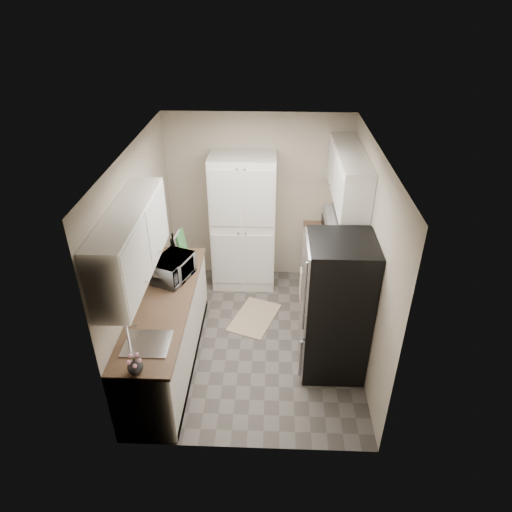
{
  "coord_description": "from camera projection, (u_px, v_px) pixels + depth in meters",
  "views": [
    {
      "loc": [
        0.21,
        -4.47,
        3.98
      ],
      "look_at": [
        0.03,
        0.15,
        1.17
      ],
      "focal_mm": 32.0,
      "sensor_mm": 36.0,
      "label": 1
    }
  ],
  "objects": [
    {
      "name": "pantry_cabinet",
      "position": [
        243.0,
        223.0,
        6.5
      ],
      "size": [
        0.9,
        0.55,
        2.0
      ],
      "primitive_type": "cube",
      "color": "silver",
      "rests_on": "ground"
    },
    {
      "name": "base_cabinet_right",
      "position": [
        325.0,
        263.0,
        6.65
      ],
      "size": [
        0.6,
        0.8,
        0.88
      ],
      "primitive_type": "cube",
      "color": "silver",
      "rests_on": "ground"
    },
    {
      "name": "wine_bottle",
      "position": [
        173.0,
        246.0,
        5.81
      ],
      "size": [
        0.08,
        0.08,
        0.3
      ],
      "primitive_type": "cylinder",
      "color": "black",
      "rests_on": "countertop_left"
    },
    {
      "name": "room_shell",
      "position": [
        251.0,
        228.0,
        5.04
      ],
      "size": [
        2.64,
        3.24,
        2.52
      ],
      "color": "#B3A490",
      "rests_on": "ground"
    },
    {
      "name": "toaster_oven",
      "position": [
        334.0,
        223.0,
        6.47
      ],
      "size": [
        0.33,
        0.39,
        0.21
      ],
      "primitive_type": "cube",
      "rotation": [
        0.0,
        0.0,
        0.13
      ],
      "color": "#ABABAF",
      "rests_on": "countertop_right"
    },
    {
      "name": "refrigerator",
      "position": [
        336.0,
        308.0,
        5.07
      ],
      "size": [
        0.7,
        0.72,
        1.7
      ],
      "primitive_type": "cube",
      "color": "#B7B7BC",
      "rests_on": "ground"
    },
    {
      "name": "ground",
      "position": [
        254.0,
        339.0,
        5.89
      ],
      "size": [
        3.2,
        3.2,
        0.0
      ],
      "primitive_type": "plane",
      "color": "#56514C",
      "rests_on": "ground"
    },
    {
      "name": "kitchen_mat",
      "position": [
        255.0,
        317.0,
        6.26
      ],
      "size": [
        0.75,
        0.93,
        0.01
      ],
      "primitive_type": "cube",
      "rotation": [
        0.0,
        0.0,
        -0.36
      ],
      "color": "tan",
      "rests_on": "ground"
    },
    {
      "name": "base_cabinet_left",
      "position": [
        167.0,
        333.0,
        5.33
      ],
      "size": [
        0.6,
        2.3,
        0.88
      ],
      "primitive_type": "cube",
      "color": "silver",
      "rests_on": "ground"
    },
    {
      "name": "fruit_basket",
      "position": [
        336.0,
        213.0,
        6.37
      ],
      "size": [
        0.33,
        0.33,
        0.11
      ],
      "primitive_type": null,
      "rotation": [
        0.0,
        0.0,
        -0.43
      ],
      "color": "orange",
      "rests_on": "toaster_oven"
    },
    {
      "name": "microwave",
      "position": [
        173.0,
        268.0,
        5.38
      ],
      "size": [
        0.5,
        0.59,
        0.28
      ],
      "primitive_type": "imported",
      "rotation": [
        0.0,
        0.0,
        1.22
      ],
      "color": "#ACACB0",
      "rests_on": "countertop_left"
    },
    {
      "name": "flower_vase",
      "position": [
        135.0,
        366.0,
        4.11
      ],
      "size": [
        0.17,
        0.17,
        0.15
      ],
      "primitive_type": "imported",
      "rotation": [
        0.0,
        0.0,
        -0.23
      ],
      "color": "silver",
      "rests_on": "countertop_left"
    },
    {
      "name": "countertop_right",
      "position": [
        327.0,
        235.0,
        6.41
      ],
      "size": [
        0.63,
        0.83,
        0.04
      ],
      "primitive_type": "cube",
      "color": "brown",
      "rests_on": "base_cabinet_right"
    },
    {
      "name": "electric_range",
      "position": [
        329.0,
        293.0,
        5.94
      ],
      "size": [
        0.71,
        0.78,
        1.13
      ],
      "color": "#B7B7BC",
      "rests_on": "ground"
    },
    {
      "name": "cutting_board",
      "position": [
        182.0,
        244.0,
        5.83
      ],
      "size": [
        0.04,
        0.27,
        0.33
      ],
      "primitive_type": "cube",
      "rotation": [
        0.0,
        0.0,
        -0.07
      ],
      "color": "#388741",
      "rests_on": "countertop_left"
    },
    {
      "name": "countertop_left",
      "position": [
        163.0,
        301.0,
        5.09
      ],
      "size": [
        0.63,
        2.33,
        0.04
      ],
      "primitive_type": "cube",
      "color": "brown",
      "rests_on": "base_cabinet_left"
    }
  ]
}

